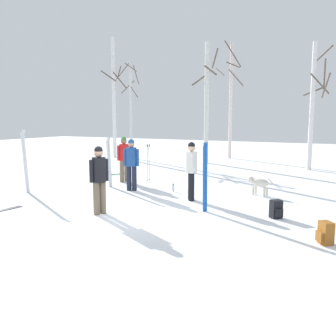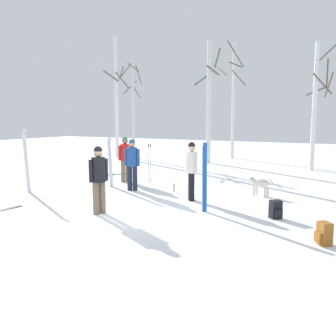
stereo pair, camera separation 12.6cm
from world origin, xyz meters
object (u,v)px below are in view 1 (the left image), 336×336
dog (259,183)px  birch_tree_4 (313,104)px  birch_tree_0 (114,97)px  birch_tree_1 (131,107)px  person_1 (131,161)px  ski_pair_planted_0 (205,178)px  person_2 (99,176)px  ski_pair_planted_2 (109,163)px  backpack_0 (276,209)px  water_bottle_0 (173,188)px  ski_poles_0 (148,162)px  birch_tree_3 (231,99)px  ski_pair_planted_1 (25,162)px  person_0 (124,156)px  person_3 (191,167)px  backpack_1 (325,233)px  birch_tree_2 (207,102)px  ski_pair_lying_0 (109,175)px

dog → birch_tree_4: size_ratio=0.15×
birch_tree_0 → birch_tree_1: birch_tree_0 is taller
person_1 → ski_pair_planted_0: size_ratio=0.96×
person_2 → ski_pair_planted_0: 2.68m
ski_pair_planted_2 → backpack_0: size_ratio=3.96×
water_bottle_0 → backpack_0: bearing=-25.7°
ski_poles_0 → birch_tree_1: birch_tree_1 is taller
person_1 → person_2: size_ratio=1.00×
water_bottle_0 → ski_pair_planted_2: bearing=-172.6°
ski_poles_0 → birch_tree_3: size_ratio=0.21×
birch_tree_4 → ski_poles_0: bearing=-129.1°
ski_pair_planted_2 → birch_tree_1: size_ratio=0.30×
ski_pair_planted_1 → person_0: bearing=61.2°
ski_pair_planted_1 → person_1: bearing=32.8°
person_3 → backpack_1: 4.52m
ski_pair_planted_1 → person_2: bearing=-15.8°
birch_tree_2 → backpack_0: bearing=-59.9°
person_0 → birch_tree_4: bearing=48.8°
ski_poles_0 → birch_tree_2: (-0.23, 6.56, 2.51)m
person_3 → ski_pair_lying_0: person_3 is taller
dog → backpack_1: 4.48m
person_3 → ski_pair_lying_0: (-5.01, 2.80, -0.97)m
person_3 → backpack_0: person_3 is taller
person_1 → birch_tree_3: size_ratio=0.25×
person_0 → birch_tree_4: (5.89, 6.72, 2.08)m
person_2 → ski_pair_planted_1: bearing=164.2°
ski_pair_planted_1 → birch_tree_1: 10.79m
ski_pair_planted_1 → birch_tree_3: (2.68, 12.99, 2.54)m
birch_tree_0 → birch_tree_2: birch_tree_0 is taller
birch_tree_2 → ski_pair_planted_0: bearing=-68.9°
ski_poles_0 → birch_tree_3: 9.84m
ski_pair_planted_1 → birch_tree_2: (2.28, 10.12, 2.26)m
ski_poles_0 → birch_tree_0: 9.55m
dog → ski_poles_0: ski_poles_0 is taller
backpack_1 → birch_tree_4: 11.18m
ski_pair_lying_0 → birch_tree_0: (-3.93, 5.97, 3.65)m
person_1 → birch_tree_0: (-6.59, 8.34, 2.68)m
person_2 → birch_tree_1: (-6.39, 11.34, 2.10)m
person_3 → backpack_0: (2.61, -0.85, -0.77)m
water_bottle_0 → birch_tree_4: bearing=65.5°
person_2 → ski_poles_0: person_2 is taller
dog → birch_tree_0: bearing=145.8°
birch_tree_1 → ski_pair_lying_0: bearing=-65.2°
person_2 → ski_pair_lying_0: 6.47m
person_3 → backpack_1: size_ratio=3.90×
birch_tree_1 → ski_pair_planted_1: bearing=-75.8°
person_3 → ski_pair_planted_0: 1.35m
dog → backpack_0: 2.65m
birch_tree_4 → birch_tree_0: bearing=178.2°
person_1 → backpack_0: person_1 is taller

